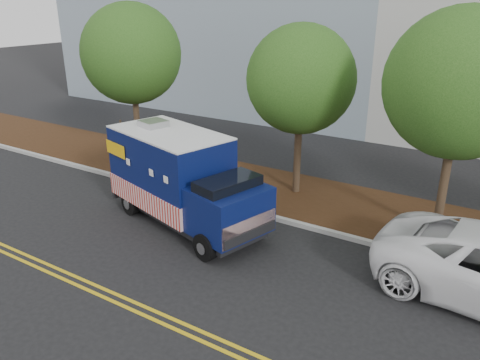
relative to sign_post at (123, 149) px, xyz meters
The scene contains 10 objects.
ground 5.34m from the sign_post, 19.84° to the right, with size 120.00×120.00×0.00m, color black.
curb 5.03m from the sign_post, ahead, with size 120.00×0.18×0.15m, color #9E9E99.
mulch_strip 5.31m from the sign_post, 19.51° to the left, with size 120.00×4.00×0.15m, color black.
centerline_near 8.00m from the sign_post, 51.79° to the right, with size 120.00×0.10×0.01m, color gold.
centerline_far 8.20m from the sign_post, 52.88° to the right, with size 120.00×0.10×0.01m, color gold.
tree_a 4.03m from the sign_post, 114.80° to the left, with size 4.18×4.18×6.85m.
tree_b 7.82m from the sign_post, 15.97° to the left, with size 3.79×3.79×6.22m.
tree_c 12.60m from the sign_post, ahead, with size 4.22×4.22×6.84m.
sign_post is the anchor object (origin of this frame).
food_truck 5.09m from the sign_post, 23.69° to the right, with size 6.36×3.70×3.17m.
Camera 1 is at (8.83, -11.19, 6.94)m, focal length 35.00 mm.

